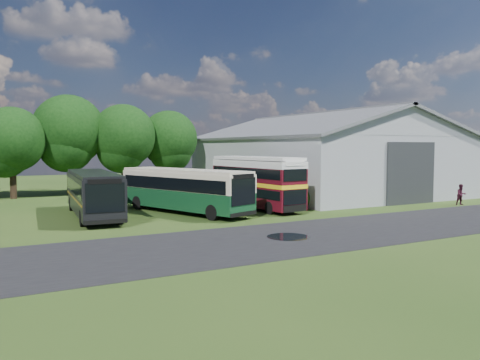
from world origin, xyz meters
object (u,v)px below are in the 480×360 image
bus_dark_single (93,193)px  bus_maroon_double (256,183)px  bus_green_single (184,190)px  visitor_b (461,195)px  storage_shed (318,151)px

bus_dark_single → bus_maroon_double: bearing=-3.5°
bus_green_single → visitor_b: (20.83, -6.38, -0.80)m
storage_shed → bus_dark_single: (-23.84, -7.00, -2.60)m
bus_green_single → bus_dark_single: size_ratio=1.04×
storage_shed → bus_maroon_double: 15.11m
bus_maroon_double → visitor_b: bearing=-26.6°
storage_shed → bus_maroon_double: storage_shed is taller
bus_green_single → bus_dark_single: (-5.97, 1.10, -0.06)m
bus_maroon_double → visitor_b: bus_maroon_double is taller
bus_maroon_double → visitor_b: (15.25, -5.99, -1.11)m
bus_green_single → visitor_b: bus_green_single is taller
bus_green_single → bus_maroon_double: 5.60m
storage_shed → visitor_b: (2.96, -14.49, -3.34)m
storage_shed → bus_dark_single: bearing=-163.6°
bus_maroon_double → bus_dark_single: bearing=167.5°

